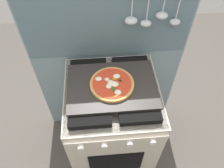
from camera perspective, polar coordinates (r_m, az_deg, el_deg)
ground_plane at (r=2.16m, az=0.00°, el=-15.72°), size 4.00×4.00×0.00m
kitchen_backsplash at (r=1.68m, az=-0.83°, el=5.89°), size 1.10×0.09×1.55m
stove at (r=1.75m, az=0.00°, el=-9.92°), size 0.60×0.64×0.90m
baking_tray at (r=1.37m, az=0.00°, el=-0.47°), size 0.54×0.38×0.02m
pizza_left at (r=1.35m, az=-0.09°, el=-0.08°), size 0.27×0.27×0.03m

